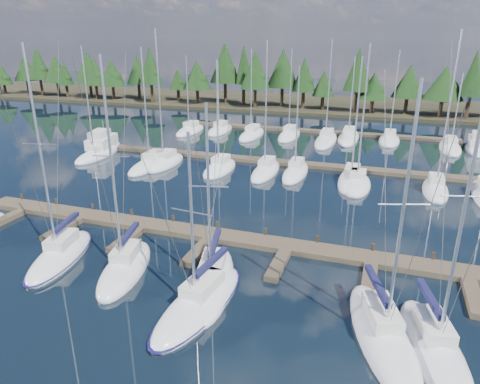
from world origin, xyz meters
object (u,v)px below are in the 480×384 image
at_px(front_sailboat_5, 382,334).
at_px(front_sailboat_6, 433,347).
at_px(front_sailboat_4, 200,303).
at_px(motor_yacht_left, 102,148).
at_px(front_sailboat_3, 212,281).
at_px(front_sailboat_2, 125,268).
at_px(main_dock, 210,238).
at_px(front_sailboat_1, 61,255).
at_px(motor_yacht_right, 477,147).

height_order(front_sailboat_5, front_sailboat_6, front_sailboat_6).
height_order(front_sailboat_4, motor_yacht_left, front_sailboat_4).
height_order(front_sailboat_4, front_sailboat_6, front_sailboat_6).
height_order(front_sailboat_3, motor_yacht_left, front_sailboat_3).
height_order(front_sailboat_2, motor_yacht_left, front_sailboat_2).
xyz_separation_m(main_dock, front_sailboat_1, (-8.87, -6.15, 0.10)).
xyz_separation_m(front_sailboat_2, front_sailboat_6, (18.93, -1.78, 0.00)).
distance_m(front_sailboat_4, front_sailboat_6, 12.58).
bearing_deg(motor_yacht_right, front_sailboat_3, -116.41).
bearing_deg(front_sailboat_6, front_sailboat_5, 174.02).
bearing_deg(front_sailboat_6, motor_yacht_left, 144.66).
xyz_separation_m(main_dock, front_sailboat_6, (15.37, -7.95, 0.11)).
distance_m(main_dock, front_sailboat_2, 7.13).
relative_size(main_dock, motor_yacht_left, 4.11).
distance_m(front_sailboat_2, front_sailboat_3, 6.14).
distance_m(front_sailboat_3, front_sailboat_5, 10.53).
xyz_separation_m(front_sailboat_2, motor_yacht_right, (27.78, 44.02, 0.17)).
relative_size(front_sailboat_4, motor_yacht_right, 1.27).
xyz_separation_m(main_dock, motor_yacht_right, (24.22, 37.85, 0.28)).
relative_size(motor_yacht_left, motor_yacht_right, 1.20).
bearing_deg(main_dock, front_sailboat_1, -145.28).
relative_size(main_dock, front_sailboat_1, 2.87).
bearing_deg(front_sailboat_1, front_sailboat_5, -4.05).
distance_m(main_dock, front_sailboat_5, 15.03).
xyz_separation_m(front_sailboat_1, front_sailboat_2, (5.30, -0.02, 0.00)).
bearing_deg(front_sailboat_6, front_sailboat_3, 170.34).
height_order(front_sailboat_2, front_sailboat_5, front_sailboat_2).
relative_size(front_sailboat_2, motor_yacht_right, 1.66).
height_order(front_sailboat_2, front_sailboat_3, front_sailboat_2).
bearing_deg(front_sailboat_3, main_dock, 113.90).
distance_m(front_sailboat_5, motor_yacht_right, 46.92).
relative_size(front_sailboat_4, front_sailboat_5, 0.80).
distance_m(front_sailboat_4, front_sailboat_5, 10.14).
height_order(front_sailboat_3, front_sailboat_4, front_sailboat_3).
bearing_deg(main_dock, motor_yacht_right, 57.39).
bearing_deg(motor_yacht_left, front_sailboat_1, -59.54).
xyz_separation_m(front_sailboat_4, front_sailboat_6, (12.58, 0.28, 0.05)).
bearing_deg(front_sailboat_4, motor_yacht_right, 65.06).
distance_m(front_sailboat_6, motor_yacht_left, 48.74).
xyz_separation_m(front_sailboat_4, front_sailboat_5, (10.13, 0.54, 0.02)).
bearing_deg(front_sailboat_3, motor_yacht_left, 136.01).
bearing_deg(motor_yacht_right, front_sailboat_4, -114.94).
xyz_separation_m(main_dock, motor_yacht_left, (-24.39, 20.25, 0.35)).
bearing_deg(main_dock, front_sailboat_5, -30.78).
distance_m(front_sailboat_1, front_sailboat_4, 11.84).
height_order(front_sailboat_1, motor_yacht_left, front_sailboat_1).
height_order(main_dock, front_sailboat_4, front_sailboat_4).
relative_size(front_sailboat_2, motor_yacht_left, 1.38).
relative_size(front_sailboat_2, front_sailboat_5, 1.05).
bearing_deg(front_sailboat_4, motor_yacht_left, 133.67).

